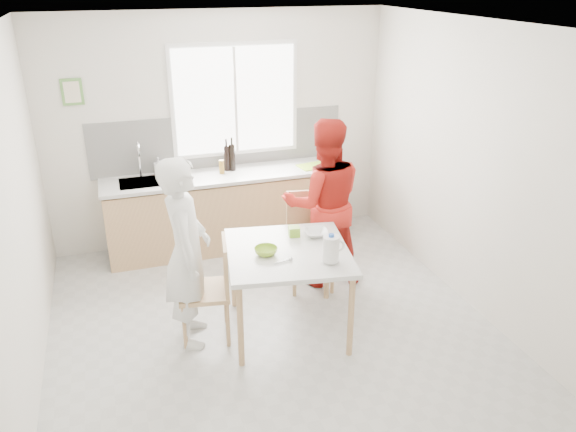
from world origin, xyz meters
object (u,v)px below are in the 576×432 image
chair_far (309,235)px  person_red (323,203)px  wine_bottle_a (232,157)px  milk_jug (331,248)px  dining_table (288,259)px  person_white (187,253)px  bowl_green (266,251)px  bowl_white (316,233)px  chair_left (212,286)px  wine_bottle_b (227,158)px

chair_far → person_red: 0.37m
chair_far → wine_bottle_a: (-0.52, 1.22, 0.53)m
person_red → milk_jug: bearing=81.2°
dining_table → person_white: bearing=170.7°
dining_table → wine_bottle_a: wine_bottle_a is taller
bowl_green → bowl_white: size_ratio=0.90×
person_white → bowl_white: 1.20m
person_red → wine_bottle_a: (-0.67, 1.21, 0.19)m
bowl_green → milk_jug: size_ratio=0.82×
chair_left → wine_bottle_b: 2.04m
chair_far → bowl_green: chair_far is taller
chair_left → person_red: (1.30, 0.65, 0.37)m
bowl_white → chair_left: bearing=-175.0°
person_white → bowl_white: person_white is taller
chair_left → milk_jug: size_ratio=3.84×
chair_far → bowl_white: 0.65m
chair_far → wine_bottle_a: wine_bottle_a is taller
chair_left → bowl_green: 0.58m
person_white → bowl_green: person_white is taller
person_red → wine_bottle_b: person_red is taller
dining_table → wine_bottle_a: size_ratio=3.82×
bowl_white → milk_jug: size_ratio=0.91×
dining_table → person_white: person_white is taller
dining_table → person_white: size_ratio=0.71×
chair_far → bowl_green: (-0.68, -0.77, 0.30)m
dining_table → chair_far: 0.92m
chair_far → person_red: (0.15, 0.01, 0.34)m
person_red → person_white: bearing=31.9°
dining_table → bowl_white: (0.34, 0.20, 0.11)m
bowl_white → wine_bottle_b: size_ratio=0.74×
person_red → wine_bottle_a: person_red is taller
chair_far → bowl_green: bearing=-122.1°
milk_jug → wine_bottle_b: 2.35m
person_white → milk_jug: (1.14, -0.47, 0.09)m
person_white → wine_bottle_b: size_ratio=5.73×
dining_table → chair_far: chair_far is taller
chair_far → person_white: 1.51m
dining_table → bowl_white: size_ratio=5.48×
milk_jug → wine_bottle_a: bearing=107.1°
person_red → bowl_green: size_ratio=8.79×
chair_far → wine_bottle_b: wine_bottle_b is taller
dining_table → chair_far: (0.48, 0.76, -0.19)m
dining_table → wine_bottle_b: size_ratio=4.07×
person_red → wine_bottle_a: size_ratio=5.54×
chair_left → bowl_green: bearing=84.0°
chair_left → person_white: bearing=-90.0°
person_red → bowl_white: (-0.30, -0.57, -0.04)m
wine_bottle_a → wine_bottle_b: 0.06m
person_white → chair_left: bearing=-90.0°
bowl_green → milk_jug: 0.58m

